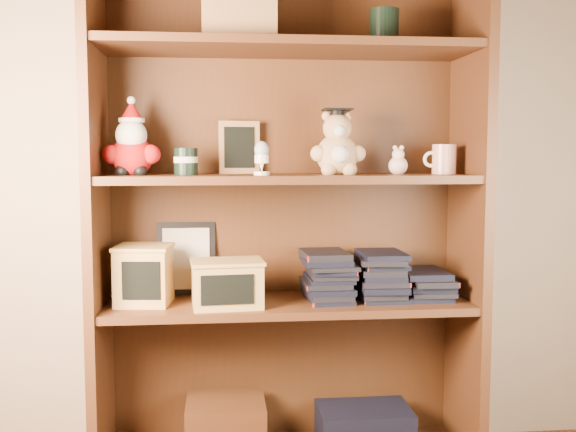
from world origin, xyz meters
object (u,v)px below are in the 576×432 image
object	(u,v)px
grad_teddy_bear	(337,149)
teacher_mug	(443,159)
bookcase	(286,227)
treats_box	(144,274)

from	to	relation	value
grad_teddy_bear	teacher_mug	bearing A→B (deg)	1.06
bookcase	teacher_mug	bearing A→B (deg)	-5.77
bookcase	grad_teddy_bear	bearing A→B (deg)	-19.93
grad_teddy_bear	teacher_mug	size ratio (longest dim) A/B	1.99
grad_teddy_bear	teacher_mug	world-z (taller)	grad_teddy_bear
bookcase	teacher_mug	size ratio (longest dim) A/B	15.08
teacher_mug	bookcase	bearing A→B (deg)	174.23
bookcase	grad_teddy_bear	distance (m)	0.30
treats_box	teacher_mug	bearing A→B (deg)	0.05
bookcase	teacher_mug	distance (m)	0.55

